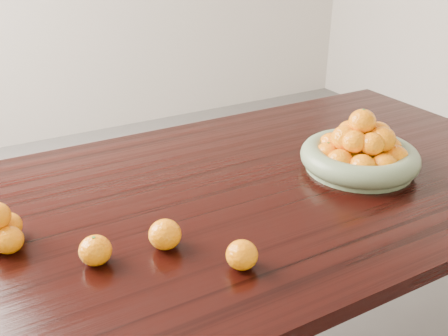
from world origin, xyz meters
TOP-DOWN VIEW (x-y plane):
  - dining_table at (0.00, 0.00)m, footprint 2.00×1.00m
  - fruit_bowl at (0.42, -0.07)m, footprint 0.34×0.34m
  - loose_orange_0 at (-0.38, -0.14)m, footprint 0.07×0.07m
  - loose_orange_1 at (-0.23, -0.16)m, footprint 0.07×0.07m
  - loose_orange_2 at (-0.12, -0.30)m, footprint 0.07×0.07m

SIDE VIEW (x-z plane):
  - dining_table at x=0.00m, z-range 0.29..1.04m
  - loose_orange_2 at x=-0.12m, z-range 0.75..0.81m
  - loose_orange_0 at x=-0.38m, z-range 0.75..0.81m
  - loose_orange_1 at x=-0.23m, z-range 0.75..0.82m
  - fruit_bowl at x=0.42m, z-range 0.71..0.89m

